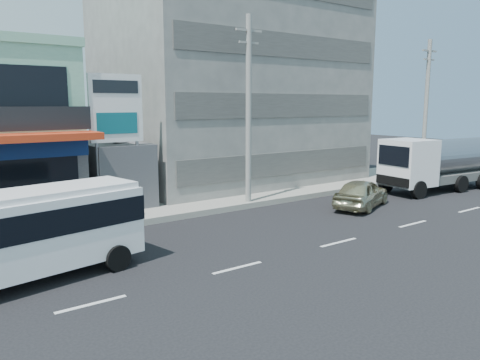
{
  "coord_description": "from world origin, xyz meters",
  "views": [
    {
      "loc": [
        -8.83,
        -12.37,
        5.52
      ],
      "look_at": [
        3.03,
        4.05,
        2.2
      ],
      "focal_mm": 35.0,
      "sensor_mm": 36.0,
      "label": 1
    }
  ],
  "objects_px": {
    "utility_pole_far": "(426,109)",
    "satellite_dish": "(114,142)",
    "billboard": "(116,116)",
    "sedan": "(361,193)",
    "utility_pole_near": "(249,111)",
    "tanker_truck": "(436,163)",
    "minibus": "(30,228)",
    "concrete_building": "(229,82)"
  },
  "relations": [
    {
      "from": "satellite_dish",
      "to": "sedan",
      "type": "xyz_separation_m",
      "value": [
        10.82,
        -7.28,
        -2.79
      ]
    },
    {
      "from": "utility_pole_near",
      "to": "utility_pole_far",
      "type": "xyz_separation_m",
      "value": [
        16.0,
        0.0,
        0.0
      ]
    },
    {
      "from": "billboard",
      "to": "minibus",
      "type": "height_order",
      "value": "billboard"
    },
    {
      "from": "utility_pole_far",
      "to": "utility_pole_near",
      "type": "bearing_deg",
      "value": 180.0
    },
    {
      "from": "billboard",
      "to": "utility_pole_near",
      "type": "distance_m",
      "value": 6.75
    },
    {
      "from": "satellite_dish",
      "to": "utility_pole_near",
      "type": "height_order",
      "value": "utility_pole_near"
    },
    {
      "from": "tanker_truck",
      "to": "minibus",
      "type": "bearing_deg",
      "value": -176.6
    },
    {
      "from": "billboard",
      "to": "sedan",
      "type": "bearing_deg",
      "value": -25.83
    },
    {
      "from": "concrete_building",
      "to": "sedan",
      "type": "height_order",
      "value": "concrete_building"
    },
    {
      "from": "billboard",
      "to": "sedan",
      "type": "relative_size",
      "value": 1.5
    },
    {
      "from": "concrete_building",
      "to": "satellite_dish",
      "type": "height_order",
      "value": "concrete_building"
    },
    {
      "from": "concrete_building",
      "to": "minibus",
      "type": "relative_size",
      "value": 2.23
    },
    {
      "from": "utility_pole_far",
      "to": "tanker_truck",
      "type": "relative_size",
      "value": 1.14
    },
    {
      "from": "billboard",
      "to": "utility_pole_near",
      "type": "bearing_deg",
      "value": -15.48
    },
    {
      "from": "minibus",
      "to": "tanker_truck",
      "type": "distance_m",
      "value": 24.48
    },
    {
      "from": "billboard",
      "to": "utility_pole_near",
      "type": "height_order",
      "value": "utility_pole_near"
    },
    {
      "from": "utility_pole_far",
      "to": "satellite_dish",
      "type": "bearing_deg",
      "value": 170.71
    },
    {
      "from": "concrete_building",
      "to": "utility_pole_far",
      "type": "xyz_separation_m",
      "value": [
        12.0,
        -7.6,
        -1.85
      ]
    },
    {
      "from": "utility_pole_far",
      "to": "billboard",
      "type": "bearing_deg",
      "value": 175.43
    },
    {
      "from": "satellite_dish",
      "to": "tanker_truck",
      "type": "xyz_separation_m",
      "value": [
        18.54,
        -6.79,
        -1.76
      ]
    },
    {
      "from": "satellite_dish",
      "to": "billboard",
      "type": "relative_size",
      "value": 0.22
    },
    {
      "from": "concrete_building",
      "to": "utility_pole_near",
      "type": "height_order",
      "value": "concrete_building"
    },
    {
      "from": "concrete_building",
      "to": "sedan",
      "type": "xyz_separation_m",
      "value": [
        0.82,
        -11.28,
        -6.22
      ]
    },
    {
      "from": "concrete_building",
      "to": "utility_pole_near",
      "type": "xyz_separation_m",
      "value": [
        -4.0,
        -7.6,
        -1.85
      ]
    },
    {
      "from": "tanker_truck",
      "to": "billboard",
      "type": "bearing_deg",
      "value": 165.32
    },
    {
      "from": "satellite_dish",
      "to": "utility_pole_far",
      "type": "distance_m",
      "value": 22.35
    },
    {
      "from": "concrete_building",
      "to": "utility_pole_near",
      "type": "relative_size",
      "value": 1.6
    },
    {
      "from": "billboard",
      "to": "tanker_truck",
      "type": "relative_size",
      "value": 0.79
    },
    {
      "from": "utility_pole_near",
      "to": "utility_pole_far",
      "type": "bearing_deg",
      "value": 0.0
    },
    {
      "from": "concrete_building",
      "to": "minibus",
      "type": "bearing_deg",
      "value": -142.41
    },
    {
      "from": "satellite_dish",
      "to": "sedan",
      "type": "distance_m",
      "value": 13.33
    },
    {
      "from": "satellite_dish",
      "to": "tanker_truck",
      "type": "bearing_deg",
      "value": -20.11
    },
    {
      "from": "utility_pole_far",
      "to": "sedan",
      "type": "relative_size",
      "value": 2.18
    },
    {
      "from": "utility_pole_far",
      "to": "minibus",
      "type": "xyz_separation_m",
      "value": [
        -27.9,
        -4.64,
        -3.43
      ]
    },
    {
      "from": "satellite_dish",
      "to": "sedan",
      "type": "height_order",
      "value": "satellite_dish"
    },
    {
      "from": "sedan",
      "to": "concrete_building",
      "type": "bearing_deg",
      "value": -16.99
    },
    {
      "from": "minibus",
      "to": "satellite_dish",
      "type": "bearing_deg",
      "value": 54.39
    },
    {
      "from": "utility_pole_near",
      "to": "sedan",
      "type": "distance_m",
      "value": 7.47
    },
    {
      "from": "billboard",
      "to": "utility_pole_far",
      "type": "distance_m",
      "value": 22.57
    },
    {
      "from": "billboard",
      "to": "minibus",
      "type": "relative_size",
      "value": 0.96
    },
    {
      "from": "tanker_truck",
      "to": "sedan",
      "type": "bearing_deg",
      "value": -176.37
    },
    {
      "from": "utility_pole_far",
      "to": "minibus",
      "type": "height_order",
      "value": "utility_pole_far"
    }
  ]
}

